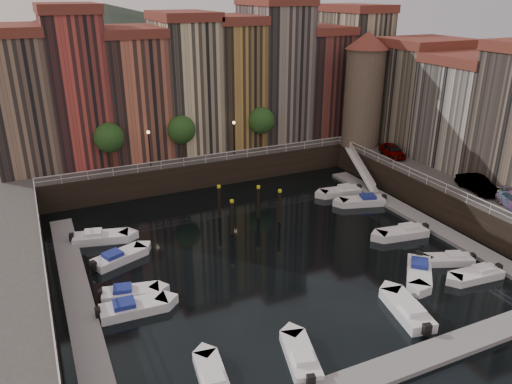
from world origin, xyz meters
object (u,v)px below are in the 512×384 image
boat_left_3 (118,257)px  boat_left_1 (132,308)px  gangway (361,167)px  mooring_pilings (247,207)px  boat_left_2 (129,293)px  car_a (392,151)px  corner_tower (364,88)px  car_b (477,185)px

boat_left_3 → boat_left_1: bearing=-115.2°
gangway → boat_left_3: (-29.52, -6.90, -1.54)m
mooring_pilings → boat_left_1: (-13.36, -10.04, -1.27)m
gangway → mooring_pilings: 17.24m
boat_left_2 → car_a: size_ratio=1.04×
mooring_pilings → car_a: size_ratio=1.27×
car_a → corner_tower: bearing=107.9°
gangway → boat_left_2: 32.33m
mooring_pilings → car_a: car_a is taller
boat_left_3 → boat_left_2: bearing=-114.3°
gangway → car_b: bearing=-74.0°
corner_tower → boat_left_3: bearing=-160.6°
corner_tower → gangway: (-2.90, -4.50, -8.28)m
car_a → mooring_pilings: bearing=-157.8°
boat_left_3 → car_a: size_ratio=1.14×
gangway → boat_left_3: bearing=-166.8°
boat_left_1 → gangway: bearing=28.7°
car_b → mooring_pilings: bearing=163.0°
gangway → boat_left_1: (-29.98, -14.61, -1.53)m
boat_left_1 → boat_left_2: (0.22, 2.08, -0.04)m
boat_left_2 → car_b: size_ratio=0.99×
corner_tower → boat_left_2: (-32.66, -17.04, -9.85)m
boat_left_2 → boat_left_3: 5.64m
corner_tower → car_b: 18.98m
mooring_pilings → boat_left_2: mooring_pilings is taller
mooring_pilings → boat_left_3: (-12.91, -2.32, -1.27)m
boat_left_1 → car_a: bearing=24.7°
corner_tower → boat_left_3: corner_tower is taller
boat_left_2 → corner_tower: bearing=39.4°
mooring_pilings → boat_left_3: bearing=-169.8°
corner_tower → boat_left_1: 39.28m
mooring_pilings → boat_left_3: 13.17m
car_b → car_a: bearing=98.0°
boat_left_3 → mooring_pilings: bearing=-11.6°
mooring_pilings → boat_left_1: bearing=-143.1°
corner_tower → mooring_pilings: (-19.51, -9.08, -8.54)m
mooring_pilings → car_a: (20.05, 3.45, 2.09)m
mooring_pilings → boat_left_3: size_ratio=1.11×
boat_left_1 → boat_left_3: bearing=89.3°
car_b → corner_tower: bearing=99.2°
boat_left_1 → car_a: 36.19m
boat_left_1 → car_a: (33.41, 13.48, 3.36)m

